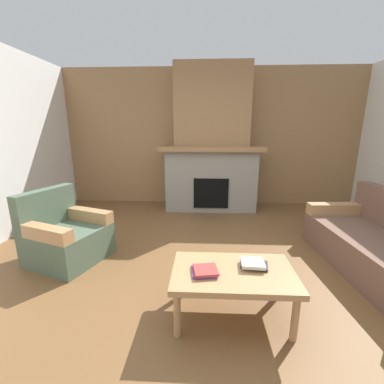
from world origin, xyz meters
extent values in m
plane|color=brown|center=(0.00, 0.00, 0.00)|extent=(9.00, 9.00, 0.00)
cube|color=#997047|center=(0.00, 3.00, 1.35)|extent=(6.00, 0.12, 2.70)
cube|color=gray|center=(0.00, 2.59, 0.57)|extent=(1.70, 0.70, 1.15)
cube|color=black|center=(0.00, 2.26, 0.38)|extent=(0.64, 0.08, 0.56)
cube|color=#997047|center=(0.00, 2.54, 1.19)|extent=(1.90, 0.82, 0.08)
cube|color=#997047|center=(0.00, 2.69, 1.97)|extent=(1.40, 0.50, 1.47)
cube|color=brown|center=(1.80, 0.31, 0.20)|extent=(0.97, 1.86, 0.40)
cube|color=tan|center=(1.74, 1.13, 0.48)|extent=(0.85, 0.22, 0.15)
cube|color=#4C604C|center=(-1.75, 0.42, 0.20)|extent=(0.97, 0.97, 0.40)
cube|color=#4C604C|center=(-2.04, 0.53, 0.62)|extent=(0.39, 0.76, 0.45)
cube|color=tan|center=(-1.85, 0.13, 0.48)|extent=(0.76, 0.39, 0.15)
cube|color=tan|center=(-1.64, 0.71, 0.48)|extent=(0.76, 0.39, 0.15)
cube|color=tan|center=(0.12, -0.44, 0.41)|extent=(1.00, 0.60, 0.05)
cylinder|color=tan|center=(-0.32, -0.68, 0.19)|extent=(0.06, 0.06, 0.38)
cylinder|color=tan|center=(0.56, -0.68, 0.19)|extent=(0.06, 0.06, 0.38)
cylinder|color=tan|center=(-0.32, -0.20, 0.19)|extent=(0.06, 0.06, 0.38)
cylinder|color=tan|center=(0.56, -0.20, 0.19)|extent=(0.06, 0.06, 0.38)
cube|color=#7A3D84|center=(-0.12, -0.48, 0.44)|extent=(0.21, 0.22, 0.02)
cube|color=#B23833|center=(-0.11, -0.50, 0.46)|extent=(0.21, 0.21, 0.02)
cube|color=#2D2D33|center=(0.30, -0.37, 0.44)|extent=(0.25, 0.19, 0.03)
cube|color=beige|center=(0.29, -0.39, 0.47)|extent=(0.20, 0.18, 0.03)
camera|label=1|loc=(-0.12, -2.31, 1.57)|focal=23.69mm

